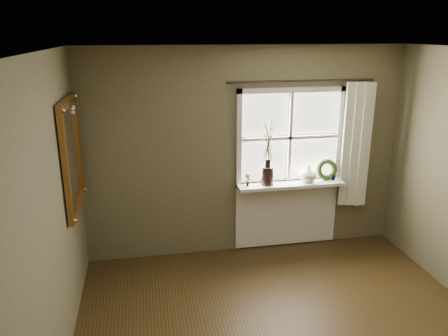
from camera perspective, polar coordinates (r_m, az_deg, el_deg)
name	(u,v)px	position (r m, az deg, el deg)	size (l,w,h in m)	color
ceiling	(328,54)	(3.09, 13.45, 14.29)	(4.50, 4.50, 0.00)	silver
wall_back	(245,152)	(5.46, 2.79, 2.07)	(4.00, 0.10, 2.60)	brown
wall_left	(28,256)	(3.27, -24.19, -10.45)	(0.10, 4.50, 2.60)	brown
window_frame	(290,138)	(5.51, 8.58, 3.95)	(1.36, 0.06, 1.24)	white
window_sill	(290,184)	(5.57, 8.68, -2.12)	(1.36, 0.26, 0.04)	white
window_apron	(286,213)	(5.83, 8.12, -5.85)	(1.36, 0.04, 0.88)	white
dark_jug	(267,176)	(5.44, 5.69, -1.00)	(0.16, 0.16, 0.23)	black
cream_vase	(308,174)	(5.61, 10.95, -0.71)	(0.21, 0.21, 0.22)	beige
wreath	(326,172)	(5.74, 13.24, -0.48)	(0.28, 0.28, 0.07)	#344920
potted_plant_left	(247,180)	(5.38, 3.08, -1.54)	(0.08, 0.06, 0.16)	#344920
potted_plant_right	(334,174)	(5.75, 14.18, -0.83)	(0.08, 0.07, 0.15)	#344920
curtain	(355,145)	(5.78, 16.75, 2.85)	(0.36, 0.12, 1.59)	silver
curtain_rod	(302,81)	(5.37, 10.15, 11.12)	(0.03, 0.03, 1.84)	black
gilt_mirror	(72,155)	(4.66, -19.27, 1.64)	(0.10, 0.96, 1.15)	white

